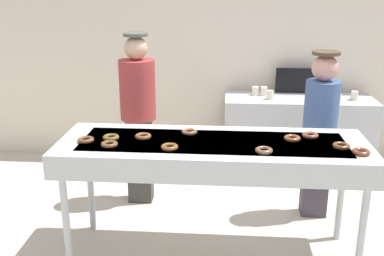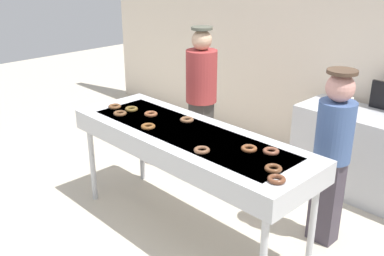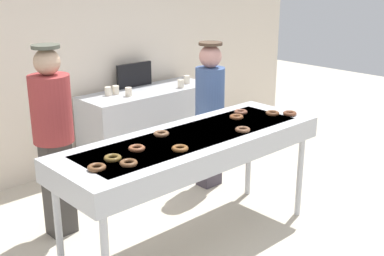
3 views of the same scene
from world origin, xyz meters
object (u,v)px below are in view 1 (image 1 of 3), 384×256
Objects in this scene: chocolate_donut_2 at (170,147)px; chocolate_donut_9 at (310,135)px; paper_cup_0 at (255,91)px; prep_counter at (297,136)px; chocolate_donut_7 at (341,146)px; paper_cup_1 at (270,95)px; paper_cup_4 at (354,96)px; chocolate_donut_4 at (264,150)px; chocolate_donut_0 at (292,138)px; chocolate_donut_3 at (361,152)px; chocolate_donut_10 at (111,137)px; chocolate_donut_5 at (109,144)px; chocolate_donut_6 at (189,132)px; chocolate_donut_1 at (143,136)px; chocolate_donut_8 at (86,140)px; fryer_conveyor at (213,153)px; worker_baker at (320,127)px; paper_cup_2 at (264,91)px; paper_cup_3 at (337,98)px; worker_assistant at (138,108)px; menu_display at (297,80)px.

chocolate_donut_2 is 1.00× the size of chocolate_donut_9.
prep_counter is at bearing -10.75° from paper_cup_0.
paper_cup_1 is (-0.37, 1.80, -0.05)m from chocolate_donut_7.
chocolate_donut_4 is at bearing -120.27° from paper_cup_4.
chocolate_donut_4 is at bearing -129.74° from chocolate_donut_0.
chocolate_donut_3 is 0.08× the size of prep_counter.
chocolate_donut_2 is at bearing -20.44° from chocolate_donut_10.
chocolate_donut_0 and chocolate_donut_5 have the same top height.
chocolate_donut_2 and chocolate_donut_6 have the same top height.
paper_cup_1 is at bearing 56.00° from chocolate_donut_1.
paper_cup_4 is (2.31, 1.94, -0.05)m from chocolate_donut_5.
chocolate_donut_9 is 1.76m from prep_counter.
chocolate_donut_2 is at bearing -174.49° from chocolate_donut_7.
chocolate_donut_8 is at bearing -179.56° from chocolate_donut_7.
fryer_conveyor is at bearing 150.69° from chocolate_donut_4.
chocolate_donut_6 reaches higher than prep_counter.
chocolate_donut_6 is (-1.27, 0.36, 0.00)m from chocolate_donut_3.
chocolate_donut_8 is 1.27× the size of paper_cup_4.
chocolate_donut_9 is (0.15, 0.08, 0.00)m from chocolate_donut_0.
chocolate_donut_8 is at bearing 30.25° from worker_baker.
paper_cup_1 is at bearing -165.38° from prep_counter.
paper_cup_0 is 1.11m from paper_cup_4.
worker_baker is 1.03m from paper_cup_1.
chocolate_donut_5 is 0.16m from chocolate_donut_10.
fryer_conveyor is 0.45m from chocolate_donut_4.
chocolate_donut_0 is 1.86m from prep_counter.
chocolate_donut_5 is 2.46m from paper_cup_2.
fryer_conveyor is 0.80m from chocolate_donut_9.
chocolate_donut_6 is 1.00× the size of chocolate_donut_7.
paper_cup_0 is 0.93m from paper_cup_3.
paper_cup_2 is at bearing 68.00° from chocolate_donut_2.
chocolate_donut_8 reaches higher than paper_cup_4.
paper_cup_1 is at bearing 91.01° from chocolate_donut_0.
chocolate_donut_2 is 0.07× the size of worker_assistant.
chocolate_donut_9 is 1.00× the size of chocolate_donut_10.
chocolate_donut_10 is 1.95m from worker_baker.
chocolate_donut_0 reaches higher than paper_cup_1.
chocolate_donut_5 is 1.27× the size of paper_cup_4.
worker_baker is 15.80× the size of paper_cup_1.
chocolate_donut_9 and chocolate_donut_10 have the same top height.
chocolate_donut_8 is (-2.06, 0.10, 0.00)m from chocolate_donut_3.
chocolate_donut_3 is at bearing 0.22° from chocolate_donut_2.
paper_cup_0 is 0.54m from menu_display.
worker_baker is (1.75, 0.95, -0.12)m from chocolate_donut_5.
worker_baker reaches higher than paper_cup_3.
fryer_conveyor is 2.34m from paper_cup_4.
worker_baker is (1.96, 0.86, -0.12)m from chocolate_donut_8.
menu_display reaches higher than prep_counter.
chocolate_donut_3 is 0.07× the size of worker_assistant.
chocolate_donut_7 and chocolate_donut_9 have the same top height.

